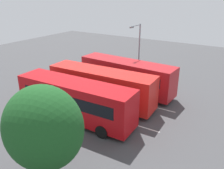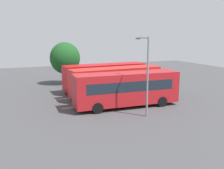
# 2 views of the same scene
# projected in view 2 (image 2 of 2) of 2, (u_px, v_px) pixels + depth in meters

# --- Properties ---
(ground_plane) EXTENTS (66.59, 66.59, 0.00)m
(ground_plane) POSITION_uv_depth(u_px,v_px,m) (116.00, 98.00, 29.20)
(ground_plane) COLOR #424244
(bus_far_left) EXTENTS (10.69, 3.05, 3.44)m
(bus_far_left) POSITION_uv_depth(u_px,v_px,m) (127.00, 88.00, 25.17)
(bus_far_left) COLOR #AD191E
(bus_far_left) RESTS_ON ground
(bus_center_left) EXTENTS (10.68, 3.04, 3.44)m
(bus_center_left) POSITION_uv_depth(u_px,v_px,m) (116.00, 81.00, 28.95)
(bus_center_left) COLOR red
(bus_center_left) RESTS_ON ground
(bus_center_right) EXTENTS (10.67, 2.97, 3.44)m
(bus_center_right) POSITION_uv_depth(u_px,v_px,m) (105.00, 76.00, 32.31)
(bus_center_right) COLOR #B70C11
(bus_center_right) RESTS_ON ground
(pedestrian) EXTENTS (0.35, 0.35, 1.60)m
(pedestrian) POSITION_uv_depth(u_px,v_px,m) (176.00, 86.00, 31.19)
(pedestrian) COLOR #232833
(pedestrian) RESTS_ON ground
(street_lamp) EXTENTS (0.24, 2.30, 6.93)m
(street_lamp) POSITION_uv_depth(u_px,v_px,m) (146.00, 71.00, 21.96)
(street_lamp) COLOR gray
(street_lamp) RESTS_ON ground
(depot_tree) EXTENTS (4.31, 3.88, 6.09)m
(depot_tree) POSITION_uv_depth(u_px,v_px,m) (65.00, 58.00, 36.42)
(depot_tree) COLOR #4C3823
(depot_tree) RESTS_ON ground
(lane_stripe_outer_left) EXTENTS (13.31, 0.39, 0.01)m
(lane_stripe_outer_left) POSITION_uv_depth(u_px,v_px,m) (123.00, 102.00, 27.46)
(lane_stripe_outer_left) COLOR silver
(lane_stripe_outer_left) RESTS_ON ground
(lane_stripe_inner_left) EXTENTS (13.31, 0.39, 0.01)m
(lane_stripe_inner_left) POSITION_uv_depth(u_px,v_px,m) (109.00, 94.00, 30.95)
(lane_stripe_inner_left) COLOR silver
(lane_stripe_inner_left) RESTS_ON ground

